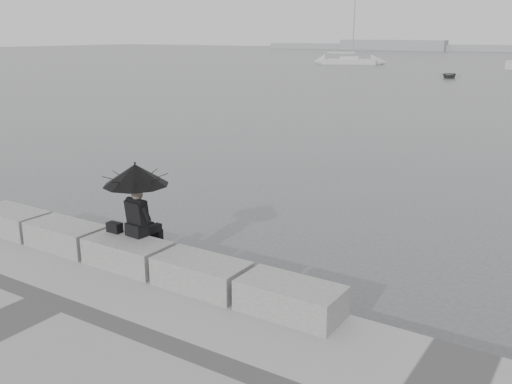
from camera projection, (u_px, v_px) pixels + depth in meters
The scene contains 10 objects.
ground at pixel (147, 282), 10.95m from camera, with size 360.00×360.00×0.00m, color #45474A.
stone_block_far_left at pixel (13, 221), 12.15m from camera, with size 1.60×0.80×0.50m, color slate.
stone_block_left at pixel (66, 236), 11.27m from camera, with size 1.60×0.80×0.50m, color slate.
stone_block_centre at pixel (128, 253), 10.38m from camera, with size 1.60×0.80×0.50m, color slate.
stone_block_right at pixel (201, 274), 9.49m from camera, with size 1.60×0.80×0.50m, color slate.
stone_block_far_right at pixel (290, 299), 8.61m from camera, with size 1.60×0.80×0.50m, color slate.
seated_person at pixel (136, 183), 10.32m from camera, with size 1.20×1.20×1.39m.
bag at pixel (115, 227), 10.73m from camera, with size 0.29×0.17×0.19m, color black.
sailboat_left at pixel (349, 61), 87.82m from camera, with size 8.39×5.32×12.90m.
dinghy at pixel (449, 75), 61.28m from camera, with size 3.24×1.37×0.55m, color slate.
Camera 1 is at (7.22, -7.34, 4.62)m, focal length 40.00 mm.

